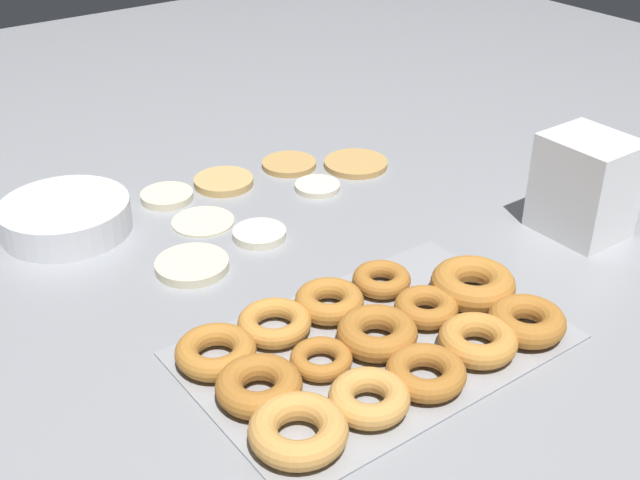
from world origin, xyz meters
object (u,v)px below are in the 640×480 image
at_px(pancake_5, 224,182).
at_px(pancake_6, 289,164).
at_px(pancake_0, 318,186).
at_px(pancake_1, 356,164).
at_px(pancake_2, 259,234).
at_px(batter_bowl, 66,217).
at_px(donut_tray, 378,340).
at_px(pancake_7, 192,265).
at_px(pancake_3, 167,196).
at_px(pancake_4, 203,220).
at_px(container_stack, 585,186).

xyz_separation_m(pancake_5, pancake_6, (0.14, -0.01, -0.00)).
relative_size(pancake_0, pancake_1, 0.67).
relative_size(pancake_1, pancake_6, 1.17).
bearing_deg(pancake_2, batter_bowl, 139.59).
relative_size(pancake_2, donut_tray, 0.18).
height_order(pancake_1, batter_bowl, batter_bowl).
height_order(pancake_6, batter_bowl, batter_bowl).
bearing_deg(pancake_0, pancake_6, 83.61).
bearing_deg(pancake_1, donut_tray, -125.67).
bearing_deg(batter_bowl, pancake_6, -1.37).
xyz_separation_m(pancake_5, pancake_7, (-0.18, -0.22, 0.00)).
bearing_deg(pancake_3, pancake_5, -4.27).
distance_m(pancake_0, pancake_1, 0.12).
relative_size(pancake_6, batter_bowl, 0.49).
relative_size(pancake_3, pancake_4, 0.88).
relative_size(pancake_4, batter_bowl, 0.50).
distance_m(pancake_0, pancake_7, 0.32).
relative_size(pancake_3, pancake_5, 0.85).
bearing_deg(pancake_4, pancake_2, -63.37).
height_order(pancake_2, batter_bowl, batter_bowl).
bearing_deg(container_stack, pancake_5, 128.17).
bearing_deg(pancake_6, container_stack, -63.17).
distance_m(pancake_5, donut_tray, 0.54).
relative_size(pancake_5, pancake_7, 0.96).
distance_m(pancake_3, donut_tray, 0.54).
height_order(pancake_4, batter_bowl, batter_bowl).
height_order(pancake_4, pancake_7, pancake_7).
bearing_deg(pancake_3, pancake_4, -84.98).
distance_m(pancake_0, pancake_4, 0.22).
xyz_separation_m(pancake_3, pancake_4, (0.01, -0.11, -0.00)).
bearing_deg(donut_tray, pancake_4, 91.70).
height_order(batter_bowl, container_stack, container_stack).
relative_size(pancake_5, batter_bowl, 0.51).
bearing_deg(pancake_3, donut_tray, -87.63).
distance_m(pancake_1, donut_tray, 0.56).
bearing_deg(pancake_5, container_stack, -51.83).
relative_size(pancake_4, pancake_7, 0.94).
height_order(pancake_0, pancake_7, pancake_7).
bearing_deg(container_stack, donut_tray, -173.57).
height_order(pancake_2, pancake_5, same).
xyz_separation_m(pancake_2, pancake_5, (0.05, 0.20, -0.00)).
bearing_deg(donut_tray, pancake_1, 54.33).
distance_m(pancake_0, pancake_3, 0.26).
distance_m(pancake_3, pancake_5, 0.11).
relative_size(pancake_1, pancake_5, 1.12).
height_order(pancake_0, pancake_1, same).
bearing_deg(pancake_1, container_stack, -71.11).
bearing_deg(pancake_3, pancake_6, -3.28).
bearing_deg(pancake_3, pancake_7, -107.93).
height_order(pancake_6, donut_tray, donut_tray).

